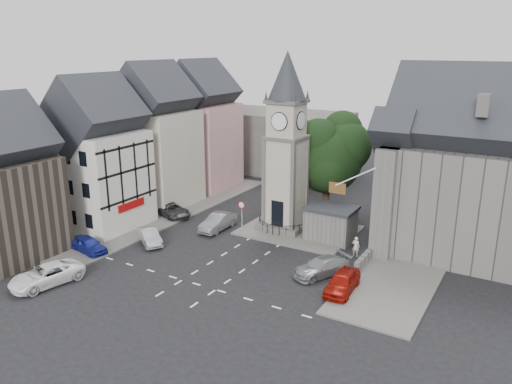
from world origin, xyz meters
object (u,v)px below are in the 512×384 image
Objects in this scene: stone_shelter at (331,223)px; clock_tower at (286,144)px; car_east_red at (342,282)px; car_west_blue at (88,245)px; pedestrian at (356,246)px.

clock_tower is at bearing 174.16° from stone_shelter.
car_east_red is (9.30, -9.19, -7.39)m from clock_tower.
car_west_blue is 22.18m from pedestrian.
car_west_blue is 2.30× the size of pedestrian.
stone_shelter is 9.83m from car_east_red.
stone_shelter is (4.80, -0.49, -6.57)m from clock_tower.
clock_tower is at bearing 131.95° from car_east_red.
car_east_red is at bearing -44.66° from clock_tower.
clock_tower reaches higher than car_east_red.
car_west_blue is at bearing -130.66° from clock_tower.
car_west_blue is at bearing -171.98° from car_east_red.
clock_tower reaches higher than pedestrian.
clock_tower is 4.14× the size of car_west_blue.
stone_shelter is 20.80m from car_west_blue.
stone_shelter reaches higher than pedestrian.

